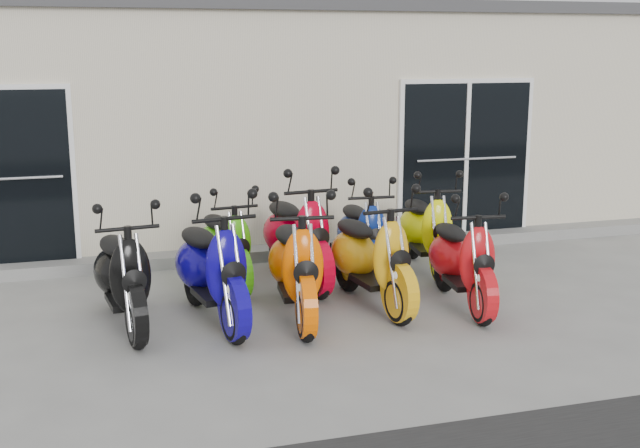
# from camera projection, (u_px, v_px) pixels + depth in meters

# --- Properties ---
(ground) EXTENTS (80.00, 80.00, 0.00)m
(ground) POSITION_uv_depth(u_px,v_px,m) (335.00, 302.00, 8.81)
(ground) COLOR gray
(ground) RESTS_ON ground
(building) EXTENTS (14.00, 6.00, 3.20)m
(building) POSITION_uv_depth(u_px,v_px,m) (242.00, 117.00, 13.33)
(building) COLOR beige
(building) RESTS_ON ground
(roof_cap) EXTENTS (14.20, 6.20, 0.16)m
(roof_cap) POSITION_uv_depth(u_px,v_px,m) (240.00, 13.00, 12.97)
(roof_cap) COLOR #3F3F42
(roof_cap) RESTS_ON building
(front_step) EXTENTS (14.00, 0.40, 0.15)m
(front_step) POSITION_uv_depth(u_px,v_px,m) (290.00, 251.00, 10.69)
(front_step) COLOR gray
(front_step) RESTS_ON ground
(door_left) EXTENTS (1.07, 0.08, 2.22)m
(door_left) POSITION_uv_depth(u_px,v_px,m) (30.00, 172.00, 9.69)
(door_left) COLOR black
(door_left) RESTS_ON front_step
(door_right) EXTENTS (2.02, 0.08, 2.22)m
(door_right) POSITION_uv_depth(u_px,v_px,m) (465.00, 154.00, 11.29)
(door_right) COLOR black
(door_right) RESTS_ON front_step
(scooter_front_black) EXTENTS (0.90, 1.92, 1.37)m
(scooter_front_black) POSITION_uv_depth(u_px,v_px,m) (122.00, 261.00, 7.86)
(scooter_front_black) COLOR black
(scooter_front_black) RESTS_ON ground
(scooter_front_blue) EXTENTS (1.01, 2.04, 1.44)m
(scooter_front_blue) POSITION_uv_depth(u_px,v_px,m) (211.00, 254.00, 8.00)
(scooter_front_blue) COLOR #0F0588
(scooter_front_blue) RESTS_ON ground
(scooter_front_orange_a) EXTENTS (0.91, 2.00, 1.43)m
(scooter_front_orange_a) POSITION_uv_depth(u_px,v_px,m) (296.00, 252.00, 8.11)
(scooter_front_orange_a) COLOR #FF5E00
(scooter_front_orange_a) RESTS_ON ground
(scooter_front_orange_b) EXTENTS (0.89, 1.96, 1.40)m
(scooter_front_orange_b) POSITION_uv_depth(u_px,v_px,m) (371.00, 243.00, 8.51)
(scooter_front_orange_b) COLOR #E9A813
(scooter_front_orange_b) RESTS_ON ground
(scooter_front_red) EXTENTS (0.85, 1.86, 1.33)m
(scooter_front_red) POSITION_uv_depth(u_px,v_px,m) (463.00, 247.00, 8.51)
(scooter_front_red) COLOR red
(scooter_front_red) RESTS_ON ground
(scooter_back_green) EXTENTS (0.82, 1.75, 1.25)m
(scooter_back_green) POSITION_uv_depth(u_px,v_px,m) (225.00, 234.00, 9.29)
(scooter_back_green) COLOR #45C10F
(scooter_back_green) RESTS_ON ground
(scooter_back_red) EXTENTS (0.92, 2.04, 1.46)m
(scooter_back_red) POSITION_uv_depth(u_px,v_px,m) (297.00, 223.00, 9.35)
(scooter_back_red) COLOR red
(scooter_back_red) RESTS_ON ground
(scooter_back_blue) EXTENTS (0.76, 1.78, 1.28)m
(scooter_back_blue) POSITION_uv_depth(u_px,v_px,m) (362.00, 224.00, 9.72)
(scooter_back_blue) COLOR navy
(scooter_back_blue) RESTS_ON ground
(scooter_back_yellow) EXTENTS (0.86, 1.87, 1.33)m
(scooter_back_yellow) POSITION_uv_depth(u_px,v_px,m) (426.00, 218.00, 9.91)
(scooter_back_yellow) COLOR #F4F805
(scooter_back_yellow) RESTS_ON ground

